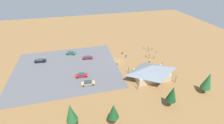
# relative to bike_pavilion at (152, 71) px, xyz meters

# --- Properties ---
(ground) EXTENTS (160.00, 160.00, 0.00)m
(ground) POSITION_rel_bike_pavilion_xyz_m (8.57, -14.92, -3.20)
(ground) COLOR olive
(ground) RESTS_ON ground
(parking_lot_asphalt) EXTENTS (41.64, 35.02, 0.05)m
(parking_lot_asphalt) POSITION_rel_bike_pavilion_xyz_m (30.74, -14.14, -3.18)
(parking_lot_asphalt) COLOR #56565B
(parking_lot_asphalt) RESTS_ON ground
(bike_pavilion) EXTENTS (14.82, 9.83, 5.72)m
(bike_pavilion) POSITION_rel_bike_pavilion_xyz_m (0.00, 0.00, 0.00)
(bike_pavilion) COLOR #C6B28E
(bike_pavilion) RESTS_ON ground
(trash_bin) EXTENTS (0.60, 0.60, 0.90)m
(trash_bin) POSITION_rel_bike_pavilion_xyz_m (4.64, -20.70, -2.75)
(trash_bin) COLOR brown
(trash_bin) RESTS_ON ground
(lot_sign) EXTENTS (0.56, 0.08, 2.20)m
(lot_sign) POSITION_rel_bike_pavilion_xyz_m (8.38, -15.04, -1.79)
(lot_sign) COLOR #99999E
(lot_sign) RESTS_ON ground
(pine_far_west) EXTENTS (2.92, 2.92, 8.10)m
(pine_far_west) POSITION_rel_bike_pavilion_xyz_m (28.89, 14.43, 2.20)
(pine_far_west) COLOR brown
(pine_far_west) RESTS_ON ground
(pine_far_east) EXTENTS (2.78, 2.78, 7.32)m
(pine_far_east) POSITION_rel_bike_pavilion_xyz_m (18.65, 16.19, 1.90)
(pine_far_east) COLOR brown
(pine_far_east) RESTS_ON ground
(pine_mideast) EXTENTS (2.92, 2.92, 7.30)m
(pine_mideast) POSITION_rel_bike_pavilion_xyz_m (0.84, 14.05, 1.60)
(pine_mideast) COLOR brown
(pine_mideast) RESTS_ON ground
(pine_midwest) EXTENTS (3.11, 3.11, 7.83)m
(pine_midwest) POSITION_rel_bike_pavilion_xyz_m (-13.32, 11.65, 1.72)
(pine_midwest) COLOR brown
(pine_midwest) RESTS_ON ground
(bicycle_orange_yard_right) EXTENTS (0.67, 1.60, 0.84)m
(bicycle_orange_yard_right) POSITION_rel_bike_pavilion_xyz_m (-11.61, -17.95, -2.83)
(bicycle_orange_yard_right) COLOR black
(bicycle_orange_yard_right) RESTS_ON ground
(bicycle_silver_near_sign) EXTENTS (1.25, 1.30, 0.88)m
(bicycle_silver_near_sign) POSITION_rel_bike_pavilion_xyz_m (-8.22, -19.59, -2.81)
(bicycle_silver_near_sign) COLOR black
(bicycle_silver_near_sign) RESTS_ON ground
(bicycle_red_mid_cluster) EXTENTS (1.25, 1.15, 0.76)m
(bicycle_red_mid_cluster) POSITION_rel_bike_pavilion_xyz_m (-7.08, -15.94, -2.85)
(bicycle_red_mid_cluster) COLOR black
(bicycle_red_mid_cluster) RESTS_ON ground
(bicycle_white_yard_left) EXTENTS (1.06, 1.33, 0.82)m
(bicycle_white_yard_left) POSITION_rel_bike_pavilion_xyz_m (-5.97, -13.88, -2.83)
(bicycle_white_yard_left) COLOR black
(bicycle_white_yard_left) RESTS_ON ground
(bicycle_green_front_row) EXTENTS (1.20, 1.28, 0.80)m
(bicycle_green_front_row) POSITION_rel_bike_pavilion_xyz_m (-10.15, -23.59, -2.83)
(bicycle_green_front_row) COLOR black
(bicycle_green_front_row) RESTS_ON ground
(bicycle_yellow_lone_east) EXTENTS (1.72, 0.62, 0.87)m
(bicycle_yellow_lone_east) POSITION_rel_bike_pavilion_xyz_m (-9.33, -21.43, -2.81)
(bicycle_yellow_lone_east) COLOR black
(bicycle_yellow_lone_east) RESTS_ON ground
(bicycle_teal_trailside) EXTENTS (1.33, 0.95, 0.80)m
(bicycle_teal_trailside) POSITION_rel_bike_pavilion_xyz_m (-7.74, -12.97, -2.86)
(bicycle_teal_trailside) COLOR black
(bicycle_teal_trailside) RESTS_ON ground
(bicycle_black_back_row) EXTENTS (0.74, 1.64, 0.85)m
(bicycle_black_back_row) POSITION_rel_bike_pavilion_xyz_m (-7.60, -22.89, -2.83)
(bicycle_black_back_row) COLOR black
(bicycle_black_back_row) RESTS_ON ground
(bicycle_purple_by_bin) EXTENTS (1.47, 0.98, 0.87)m
(bicycle_purple_by_bin) POSITION_rel_bike_pavilion_xyz_m (-11.05, -21.08, -2.83)
(bicycle_purple_by_bin) COLOR black
(bicycle_purple_by_bin) RESTS_ON ground
(bicycle_blue_near_porch) EXTENTS (0.48, 1.69, 0.73)m
(bicycle_blue_near_porch) POSITION_rel_bike_pavilion_xyz_m (-4.96, -15.18, -2.86)
(bicycle_blue_near_porch) COLOR black
(bicycle_blue_near_porch) RESTS_ON ground
(car_green_end_stall) EXTENTS (4.71, 2.97, 1.30)m
(car_green_end_stall) POSITION_rel_bike_pavilion_xyz_m (28.55, -26.00, -2.50)
(car_green_end_stall) COLOR #1E6B3D
(car_green_end_stall) RESTS_ON parking_lot_asphalt
(car_maroon_front_row) EXTENTS (4.76, 2.42, 1.25)m
(car_maroon_front_row) POSITION_rel_bike_pavilion_xyz_m (21.36, -19.92, -2.52)
(car_maroon_front_row) COLOR maroon
(car_maroon_front_row) RESTS_ON parking_lot_asphalt
(car_black_inner_stall) EXTENTS (4.76, 2.27, 1.34)m
(car_black_inner_stall) POSITION_rel_bike_pavilion_xyz_m (41.71, -22.08, -2.48)
(car_black_inner_stall) COLOR black
(car_black_inner_stall) RESTS_ON parking_lot_asphalt
(car_tan_back_corner) EXTENTS (4.90, 2.06, 1.39)m
(car_tan_back_corner) POSITION_rel_bike_pavilion_xyz_m (23.23, -1.69, -2.46)
(car_tan_back_corner) COLOR tan
(car_tan_back_corner) RESTS_ON parking_lot_asphalt
(car_red_by_curb) EXTENTS (4.60, 2.15, 1.35)m
(car_red_by_curb) POSITION_rel_bike_pavilion_xyz_m (25.12, -7.01, -2.48)
(car_red_by_curb) COLOR red
(car_red_by_curb) RESTS_ON parking_lot_asphalt
(visitor_crossing_yard) EXTENTS (0.39, 0.36, 1.61)m
(visitor_crossing_yard) POSITION_rel_bike_pavilion_xyz_m (4.11, -16.95, -2.36)
(visitor_crossing_yard) COLOR #2D3347
(visitor_crossing_yard) RESTS_ON ground
(visitor_near_lot) EXTENTS (0.39, 0.40, 1.68)m
(visitor_near_lot) POSITION_rel_bike_pavilion_xyz_m (-4.37, -10.12, -2.32)
(visitor_near_lot) COLOR #2D3347
(visitor_near_lot) RESTS_ON ground
(visitor_at_bikes) EXTENTS (0.36, 0.36, 1.81)m
(visitor_at_bikes) POSITION_rel_bike_pavilion_xyz_m (9.78, -11.75, -2.25)
(visitor_at_bikes) COLOR #2D3347
(visitor_at_bikes) RESTS_ON ground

